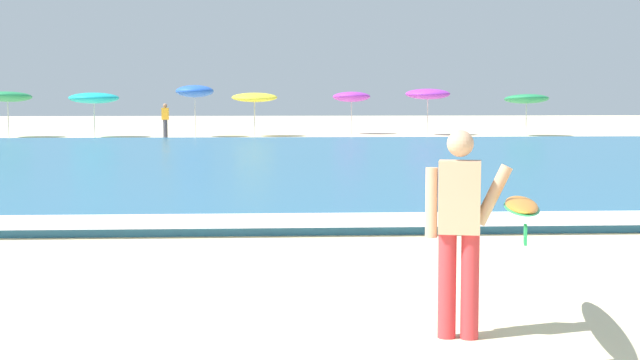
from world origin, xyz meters
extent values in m
plane|color=beige|center=(0.00, 0.00, 0.00)|extent=(160.00, 160.00, 0.00)
cube|color=teal|center=(0.00, 20.27, 0.07)|extent=(120.00, 28.00, 0.14)
cube|color=white|center=(0.00, 6.87, 0.15)|extent=(120.00, 1.61, 0.01)
cylinder|color=red|center=(2.32, 0.47, 0.44)|extent=(0.15, 0.15, 0.88)
cylinder|color=red|center=(2.50, 0.43, 0.44)|extent=(0.15, 0.15, 0.88)
cube|color=tan|center=(2.41, 0.45, 1.18)|extent=(0.38, 0.29, 0.60)
sphere|color=tan|center=(2.41, 0.45, 1.62)|extent=(0.22, 0.22, 0.22)
cylinder|color=tan|center=(2.19, 0.50, 1.13)|extent=(0.10, 0.10, 0.58)
cylinder|color=tan|center=(2.68, 0.40, 1.20)|extent=(0.32, 0.17, 0.51)
ellipsoid|color=orange|center=(2.89, 0.33, 1.13)|extent=(0.76, 2.30, 0.23)
ellipsoid|color=green|center=(2.89, 0.33, 1.11)|extent=(0.81, 2.39, 0.19)
cube|color=green|center=(2.69, -0.56, 1.01)|extent=(0.05, 0.14, 0.14)
cylinder|color=beige|center=(-10.95, 37.70, 0.91)|extent=(0.05, 0.05, 1.81)
ellipsoid|color=#23844C|center=(-10.95, 37.70, 1.88)|extent=(2.20, 2.23, 0.63)
cylinder|color=beige|center=(-7.00, 37.58, 0.87)|extent=(0.05, 0.05, 1.74)
ellipsoid|color=#19ADB2|center=(-7.00, 37.58, 1.82)|extent=(2.30, 2.31, 0.54)
cylinder|color=beige|center=(-2.38, 37.70, 1.02)|extent=(0.05, 0.05, 2.05)
ellipsoid|color=blue|center=(-2.38, 37.70, 2.13)|extent=(1.76, 1.77, 0.59)
cylinder|color=beige|center=(0.40, 38.11, 0.89)|extent=(0.05, 0.05, 1.78)
ellipsoid|color=yellow|center=(0.40, 38.11, 1.85)|extent=(2.15, 2.17, 0.55)
cylinder|color=beige|center=(5.21, 40.47, 0.90)|extent=(0.05, 0.05, 1.79)
ellipsoid|color=purple|center=(5.21, 40.47, 1.86)|extent=(1.88, 1.91, 0.61)
cylinder|color=beige|center=(8.81, 39.03, 0.96)|extent=(0.05, 0.05, 1.93)
ellipsoid|color=purple|center=(8.81, 39.03, 2.01)|extent=(2.17, 2.18, 0.56)
cylinder|color=beige|center=(13.32, 37.71, 0.86)|extent=(0.05, 0.05, 1.71)
ellipsoid|color=#23844C|center=(13.32, 37.71, 1.77)|extent=(2.11, 2.13, 0.59)
cylinder|color=#383842|center=(-3.65, 36.65, 0.42)|extent=(0.20, 0.20, 0.84)
cube|color=orange|center=(-3.65, 36.65, 1.11)|extent=(0.32, 0.20, 0.54)
sphere|color=#9E7051|center=(-3.65, 36.65, 1.48)|extent=(0.20, 0.20, 0.20)
camera|label=1|loc=(0.81, -7.27, 2.03)|focal=53.72mm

